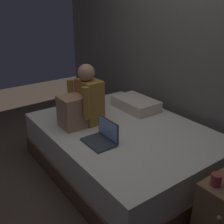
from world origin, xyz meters
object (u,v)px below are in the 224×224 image
(laptop, at_px, (102,137))
(mug, at_px, (216,180))
(bed, at_px, (123,148))
(person_sitting, at_px, (82,102))
(pillow, at_px, (136,104))

(laptop, relative_size, mug, 3.56)
(bed, distance_m, mug, 1.22)
(laptop, bearing_deg, person_sitting, 172.40)
(person_sitting, height_order, pillow, person_sitting)
(laptop, height_order, mug, laptop)
(laptop, distance_m, pillow, 0.93)
(person_sitting, relative_size, pillow, 1.17)
(person_sitting, height_order, laptop, person_sitting)
(pillow, distance_m, mug, 1.59)
(person_sitting, bearing_deg, bed, 41.81)
(laptop, relative_size, pillow, 0.57)
(laptop, bearing_deg, mug, 15.34)
(laptop, bearing_deg, bed, 110.12)
(person_sitting, bearing_deg, pillow, 89.41)
(person_sitting, distance_m, pillow, 0.77)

